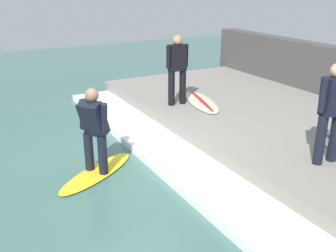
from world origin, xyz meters
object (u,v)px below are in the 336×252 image
object	(u,v)px
surfer_waiting_near	(332,109)
surfboard_waiting_far	(201,102)
surfboard_riding	(97,172)
surfer_riding	(94,127)
surfer_waiting_far	(177,66)

from	to	relation	value
surfer_waiting_near	surfboard_waiting_far	bearing A→B (deg)	89.17
surfboard_riding	surfboard_waiting_far	distance (m)	3.70
surfboard_riding	surfer_riding	xyz separation A→B (m)	(0.00, 0.00, 0.86)
surfboard_riding	surfer_waiting_near	bearing A→B (deg)	-33.11
surfboard_riding	surfer_riding	bearing A→B (deg)	0.00
surfboard_waiting_far	surfer_riding	bearing A→B (deg)	-153.13
surfer_waiting_far	surfboard_waiting_far	bearing A→B (deg)	-18.91
surfboard_riding	surfer_riding	distance (m)	0.86
surfboard_riding	surfer_waiting_far	bearing A→B (deg)	34.52
surfer_riding	surfer_waiting_near	world-z (taller)	surfer_waiting_near
surfer_waiting_near	surfboard_waiting_far	world-z (taller)	surfer_waiting_near
surfer_riding	surfer_waiting_far	world-z (taller)	surfer_waiting_far
surfer_riding	surfboard_waiting_far	bearing A→B (deg)	26.87
surfer_riding	surfer_waiting_far	bearing A→B (deg)	34.52
surfer_riding	surfer_waiting_near	xyz separation A→B (m)	(3.23, -2.11, 0.41)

